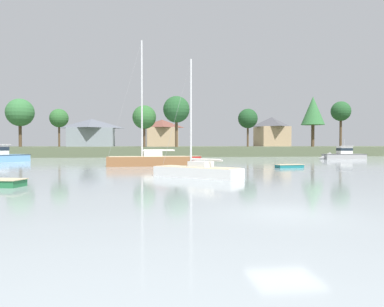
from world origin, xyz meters
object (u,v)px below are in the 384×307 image
(dinghy_teal, at_px, (289,167))
(sailboat_white, at_px, (197,174))
(sailboat_wood, at_px, (149,163))
(cruiser_grey, at_px, (340,156))
(mooring_buoy_yellow, at_px, (153,160))
(dinghy_red, at_px, (190,158))

(dinghy_teal, height_order, sailboat_white, sailboat_white)
(sailboat_wood, distance_m, cruiser_grey, 37.13)
(cruiser_grey, relative_size, mooring_buoy_yellow, 17.41)
(cruiser_grey, xyz_separation_m, dinghy_red, (-25.43, 5.12, -0.32))
(sailboat_white, xyz_separation_m, mooring_buoy_yellow, (-2.28, 29.61, -0.14))
(dinghy_teal, relative_size, sailboat_white, 0.33)
(dinghy_teal, bearing_deg, cruiser_grey, 50.22)
(dinghy_teal, bearing_deg, sailboat_white, -139.30)
(mooring_buoy_yellow, bearing_deg, cruiser_grey, 4.38)
(dinghy_teal, height_order, mooring_buoy_yellow, dinghy_teal)
(cruiser_grey, bearing_deg, sailboat_wood, -153.75)
(sailboat_white, relative_size, mooring_buoy_yellow, 20.48)
(dinghy_teal, bearing_deg, dinghy_red, 104.53)
(dinghy_red, bearing_deg, sailboat_wood, -110.09)
(sailboat_wood, bearing_deg, cruiser_grey, 26.25)
(mooring_buoy_yellow, bearing_deg, dinghy_red, 47.81)
(sailboat_wood, relative_size, mooring_buoy_yellow, 32.48)
(sailboat_wood, relative_size, dinghy_red, 3.63)
(dinghy_red, bearing_deg, sailboat_white, -97.05)
(sailboat_white, height_order, mooring_buoy_yellow, sailboat_white)
(cruiser_grey, bearing_deg, mooring_buoy_yellow, -175.62)
(dinghy_teal, relative_size, dinghy_red, 0.76)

